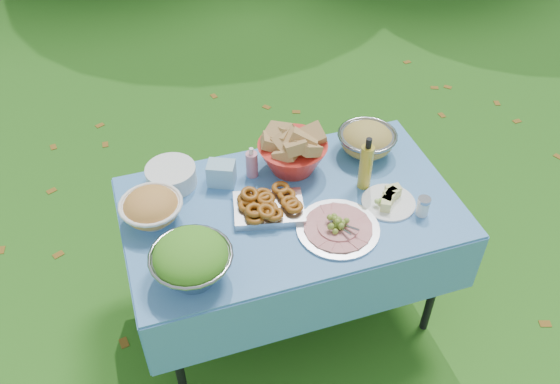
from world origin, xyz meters
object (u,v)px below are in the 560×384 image
Objects in this scene: salad_bowl at (191,260)px; plate_stack at (171,176)px; picnic_table at (290,262)px; charcuterie_platter at (338,223)px; oil_bottle at (366,163)px; bread_bowl at (293,150)px; pasta_bowl_steel at (367,139)px.

salad_bowl is 0.57m from plate_stack.
salad_bowl reaches higher than picnic_table.
salad_bowl is at bearing -174.46° from charcuterie_platter.
charcuterie_platter is 1.31× the size of oil_bottle.
salad_bowl is 0.76m from bread_bowl.
charcuterie_platter is at bearing -126.23° from pasta_bowl_steel.
picnic_table is 0.70m from plate_stack.
plate_stack reaches higher than picnic_table.
picnic_table is at bearing 28.10° from salad_bowl.
oil_bottle is (-0.11, -0.22, 0.06)m from pasta_bowl_steel.
picnic_table is at bearing 125.23° from charcuterie_platter.
pasta_bowl_steel is at bearing -3.79° from plate_stack.
charcuterie_platter is (0.61, -0.51, -0.01)m from plate_stack.
plate_stack is 0.94m from pasta_bowl_steel.
pasta_bowl_steel is 0.26m from oil_bottle.
plate_stack is at bearing 176.21° from pasta_bowl_steel.
bread_bowl is (0.56, -0.07, 0.06)m from plate_stack.
oil_bottle is (0.83, -0.29, 0.09)m from plate_stack.
picnic_table is 6.41× the size of plate_stack.
picnic_table is 4.50× the size of bread_bowl.
plate_stack is at bearing 140.35° from charcuterie_platter.
oil_bottle reaches higher than bread_bowl.
oil_bottle is at bearing 45.79° from charcuterie_platter.
picnic_table is 0.55m from bread_bowl.
oil_bottle is (0.85, 0.28, 0.03)m from salad_bowl.
bread_bowl is at bearing -179.12° from pasta_bowl_steel.
bread_bowl is 0.45m from charcuterie_platter.
plate_stack is 0.79m from charcuterie_platter.
charcuterie_platter is 0.32m from oil_bottle.
salad_bowl is (-0.49, -0.26, 0.48)m from picnic_table.
bread_bowl is 0.92× the size of charcuterie_platter.
salad_bowl is at bearing -152.15° from pasta_bowl_steel.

